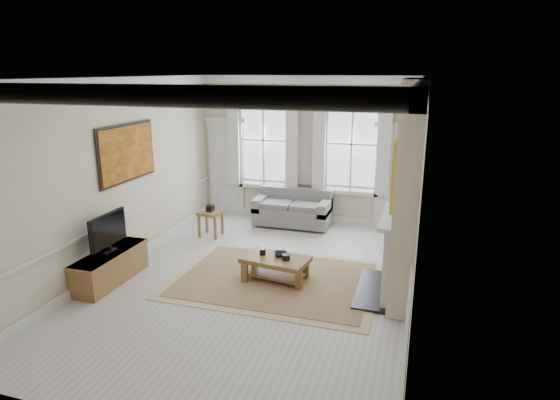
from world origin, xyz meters
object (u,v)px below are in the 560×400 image
(side_table, at_px, (211,216))
(tv_stand, at_px, (111,267))
(sofa, at_px, (293,210))
(coffee_table, at_px, (276,262))

(side_table, height_order, tv_stand, side_table)
(sofa, distance_m, side_table, 1.96)
(sofa, distance_m, coffee_table, 3.02)
(sofa, relative_size, coffee_table, 1.45)
(sofa, relative_size, tv_stand, 1.14)
(coffee_table, relative_size, tv_stand, 0.79)
(side_table, distance_m, coffee_table, 2.67)
(coffee_table, bearing_deg, tv_stand, -153.28)
(tv_stand, bearing_deg, sofa, 60.99)
(tv_stand, bearing_deg, coffee_table, 18.48)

